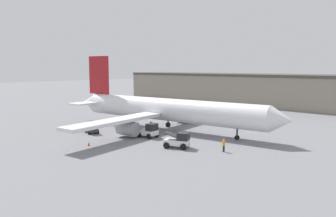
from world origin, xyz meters
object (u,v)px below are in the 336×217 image
baggage_tug (149,131)px  airplane (163,109)px  ground_crew_worker (224,145)px  belt_loader_truck (179,140)px  safety_cone_near (89,144)px  pushback_tug (92,128)px

baggage_tug → airplane: bearing=109.2°
ground_crew_worker → belt_loader_truck: (-5.54, -2.43, 0.15)m
airplane → baggage_tug: (2.83, -5.91, -2.51)m
ground_crew_worker → baggage_tug: bearing=-125.3°
ground_crew_worker → safety_cone_near: ground_crew_worker is taller
airplane → pushback_tug: 12.17m
pushback_tug → safety_cone_near: bearing=-19.1°
belt_loader_truck → airplane: bearing=118.6°
baggage_tug → safety_cone_near: baggage_tug is taller
baggage_tug → belt_loader_truck: bearing=-19.9°
belt_loader_truck → pushback_tug: size_ratio=1.22×
airplane → belt_loader_truck: bearing=-44.4°
airplane → baggage_tug: airplane is taller
ground_crew_worker → belt_loader_truck: bearing=-104.2°
airplane → ground_crew_worker: size_ratio=25.51×
pushback_tug → airplane: bearing=76.2°
airplane → ground_crew_worker: 17.04m
airplane → ground_crew_worker: (15.97, -5.32, -2.65)m
ground_crew_worker → baggage_tug: 13.16m
baggage_tug → safety_cone_near: (-2.19, -9.38, -0.75)m
airplane → safety_cone_near: airplane is taller
airplane → baggage_tug: size_ratio=14.24×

